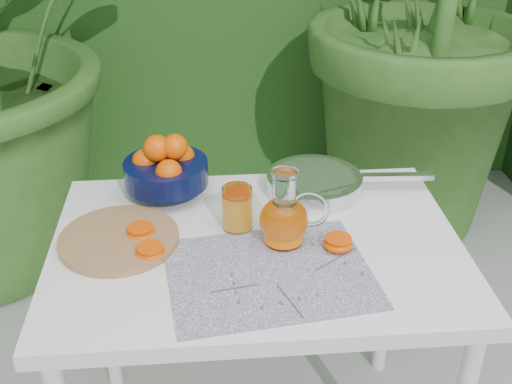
{
  "coord_description": "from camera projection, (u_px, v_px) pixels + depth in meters",
  "views": [
    {
      "loc": [
        0.01,
        -1.36,
        1.64
      ],
      "look_at": [
        0.12,
        -0.05,
        0.88
      ],
      "focal_mm": 45.0,
      "sensor_mm": 36.0,
      "label": 1
    }
  ],
  "objects": [
    {
      "name": "orange_halves",
      "position": [
        210.0,
        243.0,
        1.53
      ],
      "size": [
        0.55,
        0.16,
        0.03
      ],
      "color": "#FB5902",
      "rests_on": "white_table"
    },
    {
      "name": "juice_tumbler",
      "position": [
        237.0,
        209.0,
        1.59
      ],
      "size": [
        0.08,
        0.08,
        0.11
      ],
      "color": "white",
      "rests_on": "white_table"
    },
    {
      "name": "juice_pitcher",
      "position": [
        285.0,
        218.0,
        1.53
      ],
      "size": [
        0.18,
        0.15,
        0.19
      ],
      "color": "white",
      "rests_on": "white_table"
    },
    {
      "name": "placemat",
      "position": [
        269.0,
        273.0,
        1.45
      ],
      "size": [
        0.5,
        0.41,
        0.0
      ],
      "primitive_type": "cube",
      "rotation": [
        0.0,
        0.0,
        0.13
      ],
      "color": "#0D0F4E",
      "rests_on": "white_table"
    },
    {
      "name": "saute_pan",
      "position": [
        316.0,
        182.0,
        1.77
      ],
      "size": [
        0.47,
        0.28,
        0.05
      ],
      "color": "silver",
      "rests_on": "white_table"
    },
    {
      "name": "thyme_sprigs",
      "position": [
        291.0,
        281.0,
        1.42
      ],
      "size": [
        0.35,
        0.27,
        0.01
      ],
      "color": "brown",
      "rests_on": "white_table"
    },
    {
      "name": "white_table",
      "position": [
        257.0,
        269.0,
        1.61
      ],
      "size": [
        1.0,
        0.7,
        0.75
      ],
      "color": "white",
      "rests_on": "ground"
    },
    {
      "name": "fruit_bowl",
      "position": [
        166.0,
        167.0,
        1.73
      ],
      "size": [
        0.27,
        0.27,
        0.18
      ],
      "color": "black",
      "rests_on": "white_table"
    },
    {
      "name": "cutting_board",
      "position": [
        119.0,
        239.0,
        1.56
      ],
      "size": [
        0.34,
        0.34,
        0.02
      ],
      "primitive_type": "cylinder",
      "rotation": [
        0.0,
        0.0,
        -0.18
      ],
      "color": "#986144",
      "rests_on": "white_table"
    }
  ]
}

